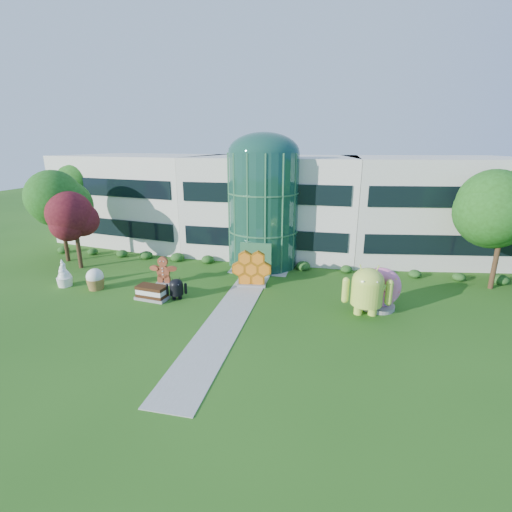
% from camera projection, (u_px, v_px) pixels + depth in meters
% --- Properties ---
extents(ground, '(140.00, 140.00, 0.00)m').
position_uv_depth(ground, '(224.00, 324.00, 22.51)').
color(ground, '#215114').
rests_on(ground, ground).
extents(building, '(46.00, 15.00, 9.30)m').
position_uv_depth(building, '(275.00, 203.00, 37.96)').
color(building, beige).
rests_on(building, ground).
extents(atrium, '(6.00, 6.00, 9.80)m').
position_uv_depth(atrium, '(263.00, 211.00, 32.28)').
color(atrium, '#194738').
rests_on(atrium, ground).
extents(walkway, '(2.40, 20.00, 0.04)m').
position_uv_depth(walkway, '(233.00, 310.00, 24.37)').
color(walkway, '#9E9E93').
rests_on(walkway, ground).
extents(tree_red, '(4.00, 4.00, 6.00)m').
position_uv_depth(tree_red, '(77.00, 235.00, 31.86)').
color(tree_red, '#3F0C14').
rests_on(tree_red, ground).
extents(trees_backdrop, '(52.00, 8.00, 8.40)m').
position_uv_depth(trees_backdrop, '(266.00, 217.00, 33.42)').
color(trees_backdrop, '#1C4812').
rests_on(trees_backdrop, ground).
extents(android_green, '(3.38, 2.38, 3.66)m').
position_uv_depth(android_green, '(367.00, 288.00, 23.29)').
color(android_green, '#B8D745').
rests_on(android_green, ground).
extents(android_black, '(1.79, 1.48, 1.75)m').
position_uv_depth(android_black, '(176.00, 287.00, 25.93)').
color(android_black, black).
rests_on(android_black, ground).
extents(donut, '(2.99, 1.80, 2.92)m').
position_uv_depth(donut, '(379.00, 288.00, 24.32)').
color(donut, pink).
rests_on(donut, ground).
extents(gingerbread, '(2.47, 1.11, 2.22)m').
position_uv_depth(gingerbread, '(163.00, 270.00, 28.75)').
color(gingerbread, maroon).
rests_on(gingerbread, ground).
extents(ice_cream_sandwich, '(2.41, 1.42, 1.02)m').
position_uv_depth(ice_cream_sandwich, '(152.00, 292.00, 25.99)').
color(ice_cream_sandwich, black).
rests_on(ice_cream_sandwich, ground).
extents(honeycomb, '(3.32, 1.56, 2.51)m').
position_uv_depth(honeycomb, '(252.00, 270.00, 28.27)').
color(honeycomb, orange).
rests_on(honeycomb, ground).
extents(froyo, '(1.62, 1.62, 2.12)m').
position_uv_depth(froyo, '(64.00, 273.00, 28.24)').
color(froyo, white).
rests_on(froyo, ground).
extents(cupcake, '(1.44, 1.44, 1.63)m').
position_uv_depth(cupcake, '(95.00, 279.00, 27.72)').
color(cupcake, white).
rests_on(cupcake, ground).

